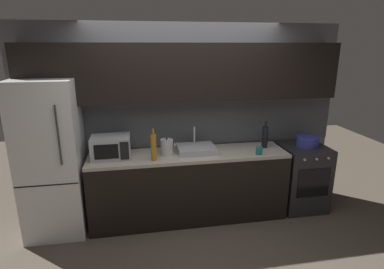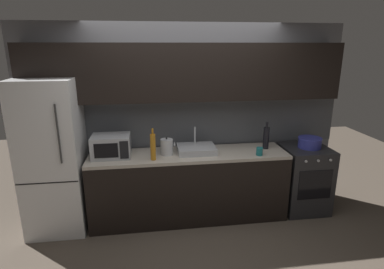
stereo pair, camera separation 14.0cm
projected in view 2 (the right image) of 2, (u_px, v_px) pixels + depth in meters
name	position (u px, v px, depth m)	size (l,w,h in m)	color
ground_plane	(200.00, 260.00, 3.36)	(10.00, 10.00, 0.00)	#4C4238
back_wall	(186.00, 99.00, 4.07)	(4.25, 0.44, 2.50)	slate
counter_run	(189.00, 186.00, 4.09)	(2.51, 0.60, 0.90)	black
refrigerator	(53.00, 157.00, 3.73)	(0.68, 0.69, 1.87)	white
oven_range	(303.00, 178.00, 4.30)	(0.60, 0.62, 0.90)	#232326
microwave	(111.00, 146.00, 3.81)	(0.46, 0.35, 0.27)	#A8AAAF
sink_basin	(196.00, 149.00, 4.00)	(0.48, 0.38, 0.30)	#ADAFB5
kettle	(167.00, 147.00, 3.89)	(0.19, 0.15, 0.22)	#B7BABF
wine_bottle_dark	(266.00, 138.00, 4.10)	(0.08, 0.08, 0.36)	black
wine_bottle_amber	(153.00, 147.00, 3.70)	(0.06, 0.06, 0.39)	#B27019
mug_teal	(259.00, 151.00, 3.88)	(0.08, 0.08, 0.10)	#19666B
cooking_pot	(310.00, 143.00, 4.17)	(0.30, 0.30, 0.14)	#333899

